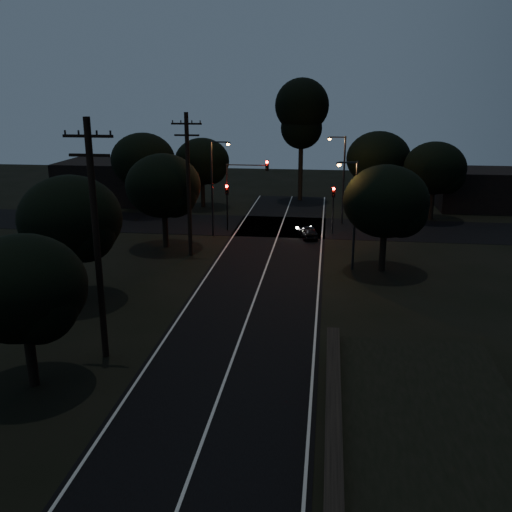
# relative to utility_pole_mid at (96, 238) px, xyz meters

# --- Properties ---
(road_surface) EXTENTS (60.00, 70.00, 0.03)m
(road_surface) POSITION_rel_utility_pole_mid_xyz_m (6.00, 16.12, -5.73)
(road_surface) COLOR black
(road_surface) RESTS_ON ground
(utility_pole_mid) EXTENTS (2.20, 0.30, 11.00)m
(utility_pole_mid) POSITION_rel_utility_pole_mid_xyz_m (0.00, 0.00, 0.00)
(utility_pole_mid) COLOR black
(utility_pole_mid) RESTS_ON ground
(utility_pole_far) EXTENTS (2.20, 0.30, 10.50)m
(utility_pole_far) POSITION_rel_utility_pole_mid_xyz_m (0.00, 17.00, -0.25)
(utility_pole_far) COLOR black
(utility_pole_far) RESTS_ON ground
(tree_left_b) EXTENTS (5.18, 5.18, 6.58)m
(tree_left_b) POSITION_rel_utility_pole_mid_xyz_m (-1.82, -3.10, -1.47)
(tree_left_b) COLOR black
(tree_left_b) RESTS_ON ground
(tree_left_c) EXTENTS (5.89, 5.89, 7.44)m
(tree_left_c) POSITION_rel_utility_pole_mid_xyz_m (-4.29, 6.88, -0.93)
(tree_left_c) COLOR black
(tree_left_c) RESTS_ON ground
(tree_left_d) EXTENTS (5.80, 5.80, 7.36)m
(tree_left_d) POSITION_rel_utility_pole_mid_xyz_m (-2.29, 18.88, -0.97)
(tree_left_d) COLOR black
(tree_left_d) RESTS_ON ground
(tree_far_nw) EXTENTS (5.69, 5.69, 7.21)m
(tree_far_nw) POSITION_rel_utility_pole_mid_xyz_m (-2.80, 34.89, -1.07)
(tree_far_nw) COLOR black
(tree_far_nw) RESTS_ON ground
(tree_far_w) EXTENTS (6.26, 6.26, 7.98)m
(tree_far_w) POSITION_rel_utility_pole_mid_xyz_m (-7.78, 30.87, -0.55)
(tree_far_w) COLOR black
(tree_far_w) RESTS_ON ground
(tree_far_ne) EXTENTS (6.37, 6.37, 8.05)m
(tree_far_ne) POSITION_rel_utility_pole_mid_xyz_m (15.23, 34.87, -0.53)
(tree_far_ne) COLOR black
(tree_far_ne) RESTS_ON ground
(tree_far_e) EXTENTS (5.80, 5.80, 7.36)m
(tree_far_e) POSITION_rel_utility_pole_mid_xyz_m (20.21, 31.88, -0.97)
(tree_far_e) COLOR black
(tree_far_e) RESTS_ON ground
(tree_right_a) EXTENTS (5.74, 5.74, 7.30)m
(tree_right_a) POSITION_rel_utility_pole_mid_xyz_m (14.20, 14.88, -1.01)
(tree_right_a) COLOR black
(tree_right_a) RESTS_ON ground
(tall_pine) EXTENTS (5.81, 5.81, 13.21)m
(tall_pine) POSITION_rel_utility_pole_mid_xyz_m (7.00, 40.00, 3.77)
(tall_pine) COLOR black
(tall_pine) RESTS_ON ground
(building_left) EXTENTS (10.00, 8.00, 4.40)m
(building_left) POSITION_rel_utility_pole_mid_xyz_m (-14.00, 37.00, -3.54)
(building_left) COLOR black
(building_left) RESTS_ON ground
(building_right) EXTENTS (9.00, 7.00, 4.00)m
(building_right) POSITION_rel_utility_pole_mid_xyz_m (26.00, 38.00, -3.74)
(building_right) COLOR black
(building_right) RESTS_ON ground
(signal_left) EXTENTS (0.28, 0.35, 4.10)m
(signal_left) POSITION_rel_utility_pole_mid_xyz_m (1.40, 24.99, -2.90)
(signal_left) COLOR black
(signal_left) RESTS_ON ground
(signal_right) EXTENTS (0.28, 0.35, 4.10)m
(signal_right) POSITION_rel_utility_pole_mid_xyz_m (10.60, 24.99, -2.90)
(signal_right) COLOR black
(signal_right) RESTS_ON ground
(signal_mast) EXTENTS (3.70, 0.35, 6.25)m
(signal_mast) POSITION_rel_utility_pole_mid_xyz_m (3.09, 24.99, -1.40)
(signal_mast) COLOR black
(signal_mast) RESTS_ON ground
(streetlight_a) EXTENTS (1.66, 0.26, 8.00)m
(streetlight_a) POSITION_rel_utility_pole_mid_xyz_m (0.69, 23.00, -1.10)
(streetlight_a) COLOR black
(streetlight_a) RESTS_ON ground
(streetlight_b) EXTENTS (1.66, 0.26, 8.00)m
(streetlight_b) POSITION_rel_utility_pole_mid_xyz_m (11.31, 29.00, -1.10)
(streetlight_b) COLOR black
(streetlight_b) RESTS_ON ground
(streetlight_c) EXTENTS (1.46, 0.26, 7.50)m
(streetlight_c) POSITION_rel_utility_pole_mid_xyz_m (11.83, 15.00, -1.39)
(streetlight_c) COLOR black
(streetlight_c) RESTS_ON ground
(car) EXTENTS (2.06, 3.34, 1.06)m
(car) POSITION_rel_utility_pole_mid_xyz_m (8.59, 23.27, -5.21)
(car) COLOR black
(car) RESTS_ON ground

